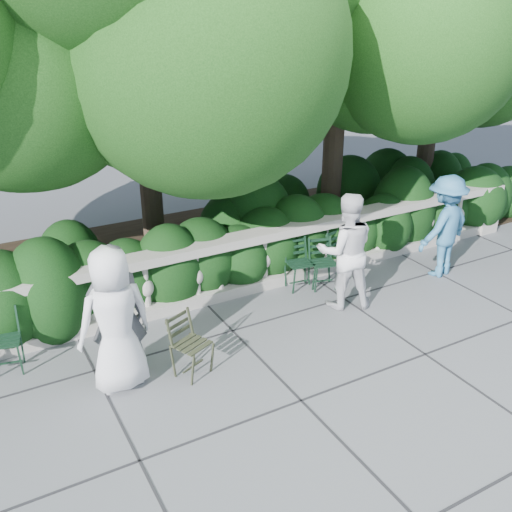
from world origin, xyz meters
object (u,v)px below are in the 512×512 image
chair_a (9,377)px  person_casual_man (345,251)px  person_woman_grey (117,314)px  person_older_blue (444,226)px  person_businessman (115,320)px  chair_c (325,291)px  chair_f (303,292)px  chair_d (349,280)px  chair_weathered (202,378)px

chair_a → person_casual_man: (4.84, -0.53, 0.91)m
person_woman_grey → person_older_blue: 5.70m
person_older_blue → person_casual_man: bearing=-8.0°
person_businessman → chair_c: bearing=-172.7°
person_casual_man → chair_a: bearing=15.8°
chair_c → chair_f: 0.37m
chair_f → person_woman_grey: (-3.26, -0.83, 0.91)m
chair_c → person_businessman: bearing=-153.1°
chair_f → chair_d: bearing=6.1°
chair_c → chair_weathered: 2.98m
person_casual_man → chair_weathered: bearing=36.2°
person_businessman → chair_d: bearing=-172.5°
chair_f → person_casual_man: (0.30, -0.65, 0.91)m
chair_c → person_older_blue: bearing=3.4°
chair_a → person_casual_man: bearing=5.2°
chair_a → chair_d: bearing=12.5°
chair_a → person_older_blue: 7.05m
person_businessman → person_older_blue: size_ratio=1.05×
chair_f → person_woman_grey: person_woman_grey is taller
chair_f → person_woman_grey: size_ratio=0.46×
chair_f → person_woman_grey: 3.48m
chair_f → person_casual_man: size_ratio=0.46×
chair_a → person_older_blue: (6.98, -0.45, 0.88)m
chair_c → chair_d: size_ratio=1.00×
chair_d → chair_a: bearing=161.7°
chair_weathered → person_businessman: 1.35m
chair_f → person_businessman: (-3.32, -0.96, 0.92)m
person_businessman → chair_a: bearing=-39.7°
person_older_blue → chair_weathered: bearing=-1.2°
chair_f → person_woman_grey: bearing=-158.3°
chair_weathered → chair_d: bearing=-2.2°
person_woman_grey → person_casual_man: size_ratio=1.00×
chair_f → person_casual_man: 1.16m
chair_c → chair_f: size_ratio=1.00×
person_businessman → person_older_blue: bearing=178.8°
person_woman_grey → person_older_blue: size_ratio=1.04×
chair_a → person_businessman: size_ratio=0.45×
chair_f → person_businessman: bearing=-156.4°
chair_c → person_casual_man: size_ratio=0.46×
chair_c → person_older_blue: (2.10, -0.41, 0.88)m
person_casual_man → chair_d: bearing=-112.8°
chair_a → person_businessman: 1.75m
person_older_blue → chair_d: bearing=-30.2°
person_woman_grey → chair_weathered: bearing=163.7°
chair_weathered → person_casual_man: size_ratio=0.46×
person_older_blue → chair_a: bearing=-13.8°
chair_weathered → person_businessman: size_ratio=0.45×
chair_f → chair_weathered: 2.75m
chair_f → person_casual_man: bearing=-57.9°
chair_a → person_woman_grey: bearing=-17.4°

